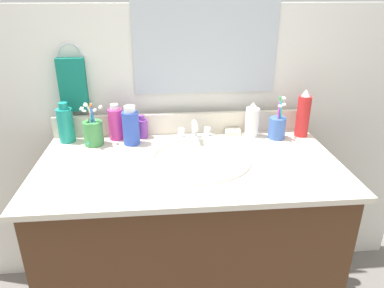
% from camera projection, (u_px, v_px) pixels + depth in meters
% --- Properties ---
extents(vanity_cabinet, '(1.06, 0.56, 0.75)m').
position_uv_depth(vanity_cabinet, '(189.00, 247.00, 1.47)').
color(vanity_cabinet, '#4C2D19').
rests_on(vanity_cabinet, ground_plane).
extents(countertop, '(1.11, 0.60, 0.02)m').
position_uv_depth(countertop, '(189.00, 164.00, 1.32)').
color(countertop, beige).
rests_on(countertop, vanity_cabinet).
extents(backsplash, '(1.11, 0.02, 0.09)m').
position_uv_depth(backsplash, '(183.00, 123.00, 1.56)').
color(backsplash, beige).
rests_on(backsplash, countertop).
extents(back_wall, '(2.21, 0.04, 1.30)m').
position_uv_depth(back_wall, '(183.00, 151.00, 1.68)').
color(back_wall, silver).
rests_on(back_wall, ground_plane).
extents(mirror_panel, '(0.60, 0.01, 0.56)m').
position_uv_depth(mirror_panel, '(206.00, 25.00, 1.45)').
color(mirror_panel, '#B2BCC6').
extents(towel_ring, '(0.10, 0.01, 0.10)m').
position_uv_depth(towel_ring, '(70.00, 55.00, 1.44)').
color(towel_ring, silver).
extents(hand_towel, '(0.11, 0.04, 0.22)m').
position_uv_depth(hand_towel, '(73.00, 85.00, 1.48)').
color(hand_towel, '#147260').
extents(sink_basin, '(0.39, 0.39, 0.11)m').
position_uv_depth(sink_basin, '(199.00, 166.00, 1.35)').
color(sink_basin, white).
rests_on(sink_basin, countertop).
extents(faucet, '(0.16, 0.10, 0.08)m').
position_uv_depth(faucet, '(194.00, 133.00, 1.50)').
color(faucet, silver).
rests_on(faucet, countertop).
extents(bottle_mouthwash_teal, '(0.06, 0.06, 0.17)m').
position_uv_depth(bottle_mouthwash_teal, '(66.00, 124.00, 1.46)').
color(bottle_mouthwash_teal, teal).
rests_on(bottle_mouthwash_teal, countertop).
extents(bottle_cream_purple, '(0.05, 0.05, 0.10)m').
position_uv_depth(bottle_cream_purple, '(142.00, 128.00, 1.52)').
color(bottle_cream_purple, '#7A3899').
rests_on(bottle_cream_purple, countertop).
extents(bottle_lotion_white, '(0.06, 0.06, 0.15)m').
position_uv_depth(bottle_lotion_white, '(252.00, 121.00, 1.52)').
color(bottle_lotion_white, white).
rests_on(bottle_lotion_white, countertop).
extents(bottle_shampoo_blue, '(0.07, 0.07, 0.16)m').
position_uv_depth(bottle_shampoo_blue, '(131.00, 127.00, 1.44)').
color(bottle_shampoo_blue, '#2D4CB2').
rests_on(bottle_shampoo_blue, countertop).
extents(bottle_spray_red, '(0.06, 0.06, 0.20)m').
position_uv_depth(bottle_spray_red, '(303.00, 115.00, 1.51)').
color(bottle_spray_red, red).
rests_on(bottle_spray_red, countertop).
extents(bottle_soap_pink, '(0.06, 0.06, 0.15)m').
position_uv_depth(bottle_soap_pink, '(116.00, 123.00, 1.49)').
color(bottle_soap_pink, '#D8338C').
rests_on(bottle_soap_pink, countertop).
extents(cup_blue_plastic, '(0.07, 0.07, 0.18)m').
position_uv_depth(cup_blue_plastic, '(277.00, 127.00, 1.50)').
color(cup_blue_plastic, '#3F66B7').
rests_on(cup_blue_plastic, countertop).
extents(cup_green, '(0.09, 0.09, 0.18)m').
position_uv_depth(cup_green, '(93.00, 132.00, 1.44)').
color(cup_green, '#3F8C47').
rests_on(cup_green, countertop).
extents(soap_bar, '(0.06, 0.04, 0.02)m').
position_uv_depth(soap_bar, '(233.00, 132.00, 1.56)').
color(soap_bar, white).
rests_on(soap_bar, countertop).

